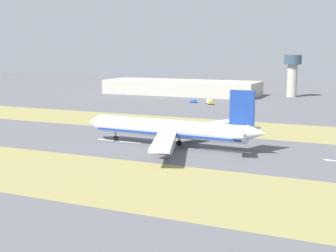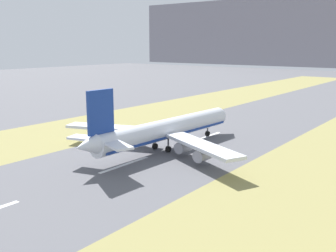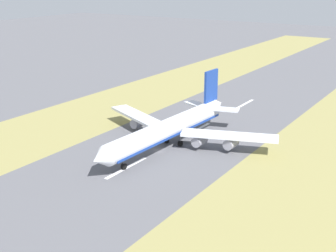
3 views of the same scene
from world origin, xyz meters
name	(u,v)px [view 2 (image 2 of 3)]	position (x,y,z in m)	size (l,w,h in m)	color
ground_plane	(178,146)	(0.00, 0.00, 0.00)	(800.00, 800.00, 0.00)	#56565B
grass_median_west	(82,128)	(-45.00, 0.00, 0.00)	(40.00, 600.00, 0.01)	olive
grass_median_east	(328,175)	(45.00, 0.00, 0.00)	(40.00, 600.00, 0.01)	olive
centreline_dash_mid	(125,165)	(0.00, -23.95, 0.01)	(1.20, 18.00, 0.01)	silver
centreline_dash_far	(206,137)	(0.00, 16.05, 0.01)	(1.20, 18.00, 0.01)	silver
airplane_main_jet	(164,130)	(-1.02, -5.86, 6.02)	(64.09, 67.16, 20.20)	silver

